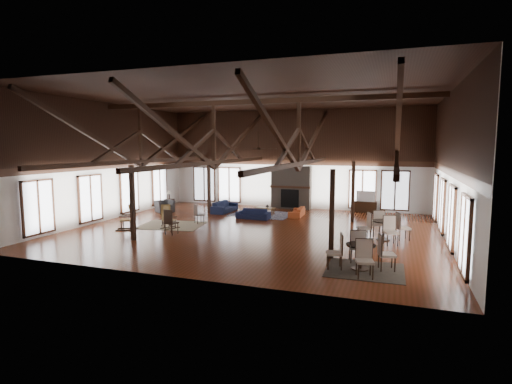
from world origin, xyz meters
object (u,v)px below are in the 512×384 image
(coffee_table, at_px, (265,208))
(armchair, at_px, (164,206))
(sofa_navy_front, at_px, (253,214))
(sofa_navy_left, at_px, (225,207))
(tv_console, at_px, (366,207))
(cafe_table_near, at_px, (361,252))
(cafe_table_far, at_px, (384,227))
(sofa_orange, at_px, (297,212))

(coffee_table, xyz_separation_m, armchair, (-5.84, -0.97, -0.04))
(sofa_navy_front, bearing_deg, coffee_table, 82.33)
(sofa_navy_left, bearing_deg, tv_console, -69.80)
(sofa_navy_front, bearing_deg, cafe_table_near, -48.15)
(sofa_navy_front, distance_m, cafe_table_far, 7.17)
(sofa_orange, relative_size, cafe_table_near, 0.77)
(armchair, distance_m, tv_console, 11.68)
(sofa_navy_left, relative_size, armchair, 2.09)
(cafe_table_near, distance_m, tv_console, 11.23)
(cafe_table_far, bearing_deg, coffee_table, 147.26)
(coffee_table, bearing_deg, cafe_table_near, -43.90)
(armchair, distance_m, cafe_table_near, 13.86)
(sofa_navy_front, relative_size, cafe_table_near, 0.81)
(sofa_navy_front, distance_m, cafe_table_near, 9.30)
(cafe_table_near, bearing_deg, armchair, 147.46)
(coffee_table, height_order, tv_console, tv_console)
(sofa_navy_front, distance_m, sofa_navy_left, 2.78)
(sofa_navy_left, relative_size, sofa_orange, 1.26)
(sofa_navy_left, bearing_deg, cafe_table_far, -114.10)
(sofa_navy_front, distance_m, sofa_orange, 2.49)
(cafe_table_far, xyz_separation_m, tv_console, (-1.19, 6.90, -0.24))
(sofa_navy_left, bearing_deg, cafe_table_near, -134.19)
(sofa_navy_front, relative_size, sofa_orange, 1.05)
(cafe_table_far, bearing_deg, armchair, 165.57)
(sofa_navy_left, distance_m, cafe_table_far, 9.91)
(sofa_navy_front, height_order, coffee_table, sofa_navy_front)
(cafe_table_near, relative_size, tv_console, 1.73)
(coffee_table, distance_m, cafe_table_near, 10.25)
(coffee_table, bearing_deg, sofa_navy_front, -87.54)
(sofa_orange, bearing_deg, sofa_navy_front, -55.85)
(sofa_navy_left, relative_size, coffee_table, 1.78)
(coffee_table, xyz_separation_m, tv_console, (5.22, 2.79, -0.05))
(armchair, height_order, tv_console, armchair)
(cafe_table_near, height_order, tv_console, cafe_table_near)
(sofa_orange, bearing_deg, sofa_navy_left, -93.34)
(coffee_table, height_order, armchair, armchair)
(cafe_table_near, height_order, cafe_table_far, cafe_table_far)
(tv_console, bearing_deg, sofa_orange, -142.17)
(cafe_table_far, bearing_deg, cafe_table_near, -97.40)
(sofa_orange, bearing_deg, tv_console, 125.30)
(sofa_navy_front, relative_size, tv_console, 1.40)
(sofa_orange, xyz_separation_m, tv_console, (3.43, 2.67, 0.07))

